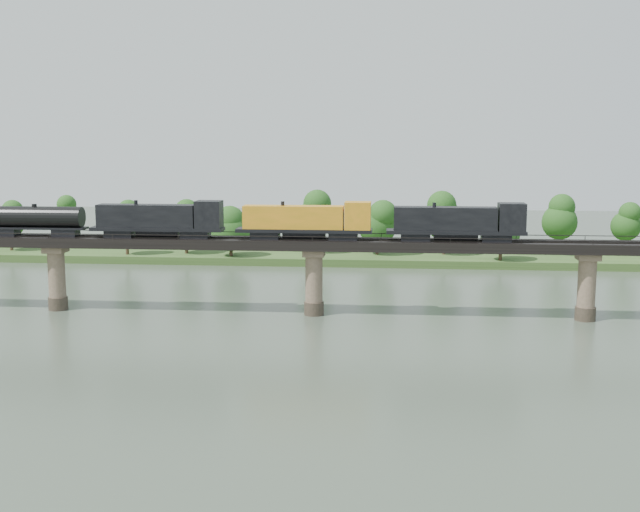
{
  "coord_description": "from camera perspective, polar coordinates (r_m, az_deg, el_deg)",
  "views": [
    {
      "loc": [
        11.51,
        -87.8,
        27.28
      ],
      "look_at": [
        0.91,
        30.0,
        9.0
      ],
      "focal_mm": 45.0,
      "sensor_mm": 36.0,
      "label": 1
    }
  ],
  "objects": [
    {
      "name": "ground",
      "position": [
        92.66,
        -2.25,
        -8.34
      ],
      "size": [
        400.0,
        400.0,
        0.0
      ],
      "primitive_type": "plane",
      "color": "#364335",
      "rests_on": "ground"
    },
    {
      "name": "far_bank",
      "position": [
        175.19,
        1.31,
        0.09
      ],
      "size": [
        300.0,
        24.0,
        1.6
      ],
      "primitive_type": "cube",
      "color": "#304E1F",
      "rests_on": "ground"
    },
    {
      "name": "bridge",
      "position": [
        120.35,
        -0.43,
        -1.66
      ],
      "size": [
        236.0,
        30.0,
        11.5
      ],
      "color": "#473A2D",
      "rests_on": "ground"
    },
    {
      "name": "bridge_superstructure",
      "position": [
        119.37,
        -0.44,
        1.33
      ],
      "size": [
        220.0,
        4.9,
        0.75
      ],
      "color": "black",
      "rests_on": "bridge"
    },
    {
      "name": "far_treeline",
      "position": [
        170.47,
        -1.53,
        2.57
      ],
      "size": [
        289.06,
        17.54,
        13.6
      ],
      "color": "#382619",
      "rests_on": "far_bank"
    },
    {
      "name": "freight_train",
      "position": [
        120.24,
        -4.59,
        2.51
      ],
      "size": [
        82.01,
        3.2,
        5.64
      ],
      "color": "black",
      "rests_on": "bridge"
    }
  ]
}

